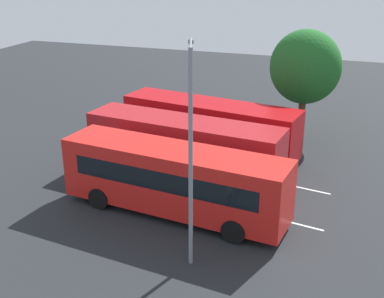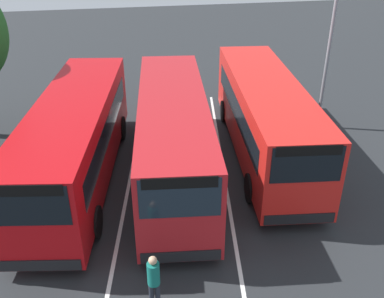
# 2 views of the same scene
# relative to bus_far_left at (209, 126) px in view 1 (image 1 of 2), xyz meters

# --- Properties ---
(ground_plane) EXTENTS (70.34, 70.34, 0.00)m
(ground_plane) POSITION_rel_bus_far_left_xyz_m (-0.19, 3.77, -1.76)
(ground_plane) COLOR #232628
(bus_far_left) EXTENTS (10.81, 4.16, 3.19)m
(bus_far_left) POSITION_rel_bus_far_left_xyz_m (0.00, 0.00, 0.00)
(bus_far_left) COLOR #B70C11
(bus_far_left) RESTS_ON ground
(bus_center_left) EXTENTS (10.77, 3.65, 3.19)m
(bus_center_left) POSITION_rel_bus_far_left_xyz_m (0.35, 3.55, 0.00)
(bus_center_left) COLOR #AD191E
(bus_center_left) RESTS_ON ground
(bus_center_right) EXTENTS (10.77, 3.69, 3.19)m
(bus_center_right) POSITION_rel_bus_far_left_xyz_m (-0.60, 7.47, 0.00)
(bus_center_right) COLOR red
(bus_center_right) RESTS_ON ground
(pedestrian) EXTENTS (0.32, 0.32, 1.67)m
(pedestrian) POSITION_rel_bus_far_left_xyz_m (6.62, 2.07, -0.78)
(pedestrian) COLOR #232833
(pedestrian) RESTS_ON ground
(street_lamp) EXTENTS (1.02, 2.59, 8.35)m
(street_lamp) POSITION_rel_bus_far_left_xyz_m (-2.55, 10.72, 3.03)
(street_lamp) COLOR gray
(street_lamp) RESTS_ON ground
(depot_tree) EXTENTS (4.39, 3.95, 6.96)m
(depot_tree) POSITION_rel_bus_far_left_xyz_m (-4.75, -4.58, 2.87)
(depot_tree) COLOR #4C3823
(depot_tree) RESTS_ON ground
(lane_stripe_outer_left) EXTENTS (14.29, 2.57, 0.01)m
(lane_stripe_outer_left) POSITION_rel_bus_far_left_xyz_m (-0.19, 1.92, -1.76)
(lane_stripe_outer_left) COLOR silver
(lane_stripe_outer_left) RESTS_ON ground
(lane_stripe_inner_left) EXTENTS (14.29, 2.57, 0.01)m
(lane_stripe_inner_left) POSITION_rel_bus_far_left_xyz_m (-0.19, 5.61, -1.76)
(lane_stripe_inner_left) COLOR silver
(lane_stripe_inner_left) RESTS_ON ground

